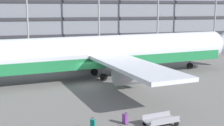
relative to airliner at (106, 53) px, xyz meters
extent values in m
plane|color=slate|center=(-2.70, -3.40, -3.13)|extent=(600.00, 600.00, 0.00)
cube|color=slate|center=(-2.70, 47.23, 2.95)|extent=(128.29, 20.44, 12.16)
cube|color=#2D2D33|center=(-2.70, 36.91, -1.11)|extent=(127.01, 0.24, 0.70)
cube|color=#2D2D33|center=(-2.70, 36.91, 2.95)|extent=(127.01, 0.24, 0.70)
cube|color=#2D2D33|center=(-2.70, 36.91, 7.00)|extent=(127.01, 0.24, 0.70)
cylinder|color=silver|center=(0.40, 0.06, 0.19)|extent=(33.57, 8.75, 3.97)
cube|color=#1E723F|center=(0.40, 0.06, -0.90)|extent=(32.23, 8.48, 1.27)
cone|color=silver|center=(17.98, 2.63, 0.19)|extent=(3.68, 4.19, 3.77)
cube|color=silver|center=(-1.89, 8.80, -0.10)|extent=(6.38, 14.49, 0.36)
cube|color=silver|center=(0.71, -8.98, -0.10)|extent=(6.38, 14.49, 0.36)
cylinder|color=#9E9EA3|center=(-1.03, 6.38, -1.49)|extent=(3.12, 2.57, 2.18)
cylinder|color=#9E9EA3|center=(0.84, -6.41, -1.49)|extent=(3.12, 2.57, 2.18)
cylinder|color=black|center=(12.94, 1.89, -2.68)|extent=(0.94, 0.48, 0.90)
cylinder|color=slate|center=(12.94, 1.89, -2.01)|extent=(0.20, 0.20, 1.34)
cylinder|color=black|center=(-1.16, 1.53, -2.68)|extent=(0.94, 0.48, 0.90)
cylinder|color=slate|center=(-1.16, 1.53, -2.01)|extent=(0.20, 0.20, 1.34)
cylinder|color=black|center=(-0.67, -1.80, -2.68)|extent=(0.94, 0.48, 0.90)
cylinder|color=slate|center=(-0.67, -1.80, -2.01)|extent=(0.20, 0.20, 1.34)
cylinder|color=gray|center=(5.77, 29.67, 5.90)|extent=(0.36, 0.36, 18.06)
cube|color=#147266|center=(-4.93, -16.29, -2.71)|extent=(0.42, 0.42, 0.74)
cylinder|color=#333338|center=(-5.05, -16.26, -2.25)|extent=(0.02, 0.02, 0.19)
cylinder|color=#333338|center=(-4.90, -16.41, -2.25)|extent=(0.02, 0.02, 0.19)
cube|color=black|center=(-4.97, -16.34, -2.16)|extent=(0.16, 0.16, 0.02)
cylinder|color=#333338|center=(-3.39, -17.91, -2.27)|extent=(0.02, 0.02, 0.18)
cylinder|color=#333338|center=(-3.59, -18.01, -2.27)|extent=(0.02, 0.02, 0.18)
cube|color=black|center=(-3.49, -17.96, -2.18)|extent=(0.21, 0.11, 0.02)
cube|color=#72388C|center=(-2.34, -15.77, -2.73)|extent=(0.37, 0.52, 0.71)
cylinder|color=#333338|center=(-2.23, -15.88, -2.32)|extent=(0.02, 0.02, 0.10)
cylinder|color=#333338|center=(-2.30, -15.63, -2.32)|extent=(0.02, 0.02, 0.10)
cube|color=black|center=(-2.26, -15.75, -2.27)|extent=(0.09, 0.26, 0.02)
cylinder|color=black|center=(-2.38, -15.98, -3.11)|extent=(0.05, 0.03, 0.05)
cylinder|color=black|center=(-2.48, -15.62, -3.11)|extent=(0.05, 0.03, 0.05)
cylinder|color=black|center=(-2.19, -15.93, -3.11)|extent=(0.05, 0.03, 0.05)
cylinder|color=black|center=(-2.29, -15.56, -3.11)|extent=(0.05, 0.03, 0.05)
cube|color=gray|center=(0.11, -16.85, -2.71)|extent=(2.78, 1.71, 0.12)
cube|color=gray|center=(0.21, -17.46, -2.51)|extent=(2.44, 0.45, 0.40)
cube|color=gray|center=(0.01, -16.24, -2.51)|extent=(2.44, 0.45, 0.40)
cylinder|color=black|center=(-1.01, -16.47, -2.95)|extent=(0.37, 0.16, 0.36)
cylinder|color=black|center=(1.22, -17.22, -2.95)|extent=(0.37, 0.16, 0.36)
cylinder|color=black|center=(1.04, -16.13, -2.95)|extent=(0.37, 0.16, 0.36)
camera|label=1|loc=(-9.00, -36.79, 5.59)|focal=48.92mm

